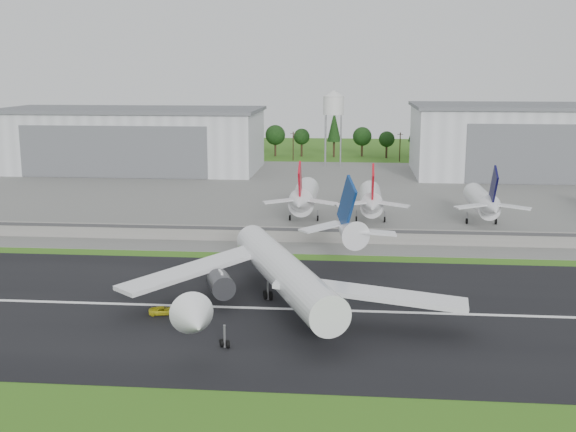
# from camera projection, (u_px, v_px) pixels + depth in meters

# --- Properties ---
(ground) EXTENTS (600.00, 600.00, 0.00)m
(ground) POSITION_uv_depth(u_px,v_px,m) (328.00, 334.00, 103.79)
(ground) COLOR #2C6A19
(ground) RESTS_ON ground
(runway) EXTENTS (320.00, 60.00, 0.10)m
(runway) POSITION_uv_depth(u_px,v_px,m) (330.00, 311.00, 113.54)
(runway) COLOR black
(runway) RESTS_ON ground
(runway_centerline) EXTENTS (220.00, 1.00, 0.02)m
(runway_centerline) POSITION_uv_depth(u_px,v_px,m) (330.00, 310.00, 113.53)
(runway_centerline) COLOR white
(runway_centerline) RESTS_ON runway
(apron) EXTENTS (320.00, 150.00, 0.10)m
(apron) POSITION_uv_depth(u_px,v_px,m) (343.00, 193.00, 220.87)
(apron) COLOR slate
(apron) RESTS_ON ground
(blast_fence) EXTENTS (240.00, 0.61, 3.50)m
(blast_fence) POSITION_uv_depth(u_px,v_px,m) (337.00, 235.00, 157.08)
(blast_fence) COLOR gray
(blast_fence) RESTS_ON ground
(hangar_west) EXTENTS (97.00, 44.00, 23.20)m
(hangar_west) POSITION_uv_depth(u_px,v_px,m) (131.00, 139.00, 269.56)
(hangar_west) COLOR silver
(hangar_west) RESTS_ON ground
(hangar_east) EXTENTS (102.00, 47.00, 25.20)m
(hangar_east) POSITION_uv_depth(u_px,v_px,m) (557.00, 140.00, 255.46)
(hangar_east) COLOR silver
(hangar_east) RESTS_ON ground
(water_tower) EXTENTS (8.40, 8.40, 29.40)m
(water_tower) POSITION_uv_depth(u_px,v_px,m) (334.00, 103.00, 279.85)
(water_tower) COLOR #99999E
(water_tower) RESTS_ON ground
(utility_poles) EXTENTS (230.00, 3.00, 12.00)m
(utility_poles) POSITION_uv_depth(u_px,v_px,m) (346.00, 161.00, 298.94)
(utility_poles) COLOR black
(utility_poles) RESTS_ON ground
(treeline) EXTENTS (320.00, 16.00, 22.00)m
(treeline) POSITION_uv_depth(u_px,v_px,m) (346.00, 157.00, 313.58)
(treeline) COLOR black
(treeline) RESTS_ON ground
(main_airliner) EXTENTS (53.40, 57.28, 18.17)m
(main_airliner) POSITION_uv_depth(u_px,v_px,m) (283.00, 280.00, 112.85)
(main_airliner) COLOR white
(main_airliner) RESTS_ON runway
(ground_vehicle) EXTENTS (4.70, 2.91, 1.21)m
(ground_vehicle) POSITION_uv_depth(u_px,v_px,m) (163.00, 311.00, 111.55)
(ground_vehicle) COLOR gold
(ground_vehicle) RESTS_ON runway
(parked_jet_red_a) EXTENTS (7.36, 31.29, 16.85)m
(parked_jet_red_a) POSITION_uv_depth(u_px,v_px,m) (303.00, 197.00, 178.06)
(parked_jet_red_a) COLOR silver
(parked_jet_red_a) RESTS_ON ground
(parked_jet_red_b) EXTENTS (7.36, 31.29, 16.51)m
(parked_jet_red_b) POSITION_uv_depth(u_px,v_px,m) (371.00, 200.00, 176.58)
(parked_jet_red_b) COLOR silver
(parked_jet_red_b) RESTS_ON ground
(parked_jet_navy) EXTENTS (7.36, 31.29, 16.40)m
(parked_jet_navy) POSITION_uv_depth(u_px,v_px,m) (483.00, 202.00, 174.16)
(parked_jet_navy) COLOR white
(parked_jet_navy) RESTS_ON ground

